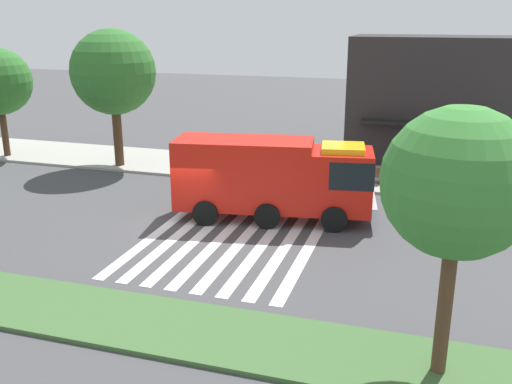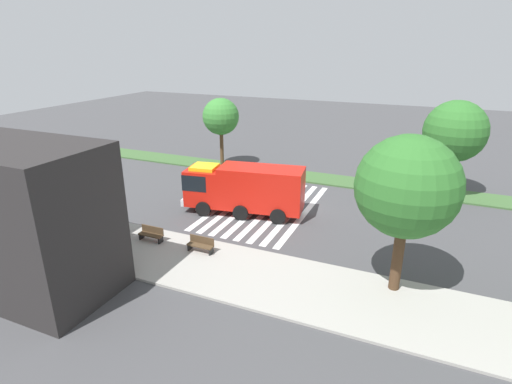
{
  "view_description": "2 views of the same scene",
  "coord_description": "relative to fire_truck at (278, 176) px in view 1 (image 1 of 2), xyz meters",
  "views": [
    {
      "loc": [
        9.69,
        -21.23,
        8.65
      ],
      "look_at": [
        2.6,
        1.73,
        1.15
      ],
      "focal_mm": 40.01,
      "sensor_mm": 36.0,
      "label": 1
    },
    {
      "loc": [
        -8.22,
        26.3,
        11.71
      ],
      "look_at": [
        3.04,
        0.34,
        1.23
      ],
      "focal_mm": 28.33,
      "sensor_mm": 36.0,
      "label": 2
    }
  ],
  "objects": [
    {
      "name": "bus_stop_shelter",
      "position": [
        7.14,
        6.46,
        -0.1
      ],
      "size": [
        3.5,
        1.4,
        2.46
      ],
      "color": "#4C4C51",
      "rests_on": "sidewalk"
    },
    {
      "name": "sidewalk_tree_center",
      "position": [
        -11.24,
        5.9,
        3.53
      ],
      "size": [
        4.81,
        4.81,
        7.81
      ],
      "color": "#47301E",
      "rests_on": "sidewalk"
    },
    {
      "name": "crosswalk",
      "position": [
        -1.12,
        -1.74,
        -1.98
      ],
      "size": [
        6.75,
        11.94,
        0.01
      ],
      "color": "silver",
      "rests_on": "ground_plane"
    },
    {
      "name": "fire_truck",
      "position": [
        0.0,
        0.0,
        0.0
      ],
      "size": [
        8.95,
        3.81,
        3.54
      ],
      "rotation": [
        0.0,
        0.0,
        0.16
      ],
      "color": "red",
      "rests_on": "ground_plane"
    },
    {
      "name": "storefront_building",
      "position": [
        6.23,
        12.76,
        1.74
      ],
      "size": [
        9.88,
        5.74,
        7.46
      ],
      "color": "#282626",
      "rests_on": "ground_plane"
    },
    {
      "name": "median_tree_west",
      "position": [
        6.84,
        -9.87,
        3.01
      ],
      "size": [
        3.52,
        3.52,
        6.65
      ],
      "color": "#513823",
      "rests_on": "median_strip"
    },
    {
      "name": "ground_plane",
      "position": [
        -3.58,
        -1.74,
        -1.99
      ],
      "size": [
        120.0,
        120.0,
        0.0
      ],
      "primitive_type": "plane",
      "color": "#424244"
    },
    {
      "name": "bench_near_shelter",
      "position": [
        3.14,
        6.45,
        -1.4
      ],
      "size": [
        1.6,
        0.5,
        0.9
      ],
      "color": "#4C3823",
      "rests_on": "sidewalk"
    },
    {
      "name": "bench_west_of_shelter",
      "position": [
        -0.4,
        6.45,
        -1.4
      ],
      "size": [
        1.6,
        0.5,
        0.9
      ],
      "color": "#4C3823",
      "rests_on": "sidewalk"
    },
    {
      "name": "sidewalk",
      "position": [
        -3.58,
        7.6,
        -1.92
      ],
      "size": [
        60.0,
        5.4,
        0.14
      ],
      "primitive_type": "cube",
      "color": "#9E9B93",
      "rests_on": "ground_plane"
    },
    {
      "name": "median_strip",
      "position": [
        -3.58,
        -9.87,
        -1.92
      ],
      "size": [
        60.0,
        3.0,
        0.14
      ],
      "primitive_type": "cube",
      "color": "#3D6033",
      "rests_on": "ground_plane"
    }
  ]
}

